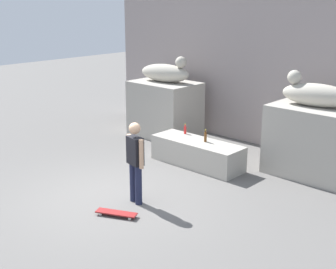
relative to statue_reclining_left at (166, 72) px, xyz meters
name	(u,v)px	position (x,y,z in m)	size (l,w,h in m)	color
ground_plane	(116,197)	(2.30, -3.99, -1.91)	(40.00, 40.00, 0.00)	#605E5B
facade_wall	(263,49)	(2.30, 1.44, 0.73)	(10.56, 0.60, 5.29)	gray
pedestal_left	(165,109)	(-0.04, -0.01, -1.10)	(1.92, 1.37, 1.63)	#A39E93
pedestal_right	(313,141)	(4.64, -0.01, -1.10)	(1.92, 1.37, 1.63)	#A39E93
statue_reclining_left	(166,72)	(0.00, 0.00, 0.00)	(1.67, 0.80, 0.78)	#B6B0A0
statue_reclining_right	(316,94)	(4.61, -0.01, 0.00)	(1.66, 0.78, 0.78)	#B6B0A0
ledge_block	(197,153)	(2.30, -1.34, -1.60)	(2.39, 0.80, 0.63)	#A39E93
skater	(135,159)	(2.79, -3.87, -0.99)	(0.53, 0.27, 1.67)	#1E233F
skateboard	(116,213)	(2.97, -4.56, -1.85)	(0.81, 0.52, 0.08)	maroon
bottle_brown	(205,137)	(2.49, -1.26, -1.16)	(0.07, 0.07, 0.31)	#593314
bottle_red	(185,130)	(1.67, -1.07, -1.18)	(0.07, 0.07, 0.26)	red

